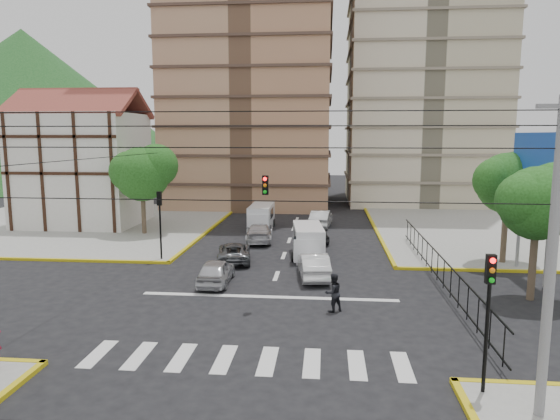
# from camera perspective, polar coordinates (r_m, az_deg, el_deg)

# --- Properties ---
(ground) EXTENTS (160.00, 160.00, 0.00)m
(ground) POSITION_cam_1_polar(r_m,az_deg,el_deg) (24.47, -1.62, -10.78)
(ground) COLOR black
(ground) RESTS_ON ground
(sidewalk_nw) EXTENTS (26.00, 26.00, 0.15)m
(sidewalk_nw) POSITION_cam_1_polar(r_m,az_deg,el_deg) (49.28, -22.34, -1.48)
(sidewalk_nw) COLOR gray
(sidewalk_nw) RESTS_ON ground
(sidewalk_ne) EXTENTS (26.00, 26.00, 0.15)m
(sidewalk_ne) POSITION_cam_1_polar(r_m,az_deg,el_deg) (46.92, 26.75, -2.23)
(sidewalk_ne) COLOR gray
(sidewalk_ne) RESTS_ON ground
(crosswalk_stripes) EXTENTS (12.00, 2.40, 0.01)m
(crosswalk_stripes) POSITION_cam_1_polar(r_m,az_deg,el_deg) (18.97, -3.92, -16.72)
(crosswalk_stripes) COLOR silver
(crosswalk_stripes) RESTS_ON ground
(stop_line) EXTENTS (13.00, 0.40, 0.01)m
(stop_line) POSITION_cam_1_polar(r_m,az_deg,el_deg) (25.60, -1.29, -9.89)
(stop_line) COLOR silver
(stop_line) RESTS_ON ground
(tudor_building) EXTENTS (10.80, 8.05, 12.23)m
(tudor_building) POSITION_cam_1_polar(r_m,az_deg,el_deg) (48.24, -21.63, 4.56)
(tudor_building) COLOR silver
(tudor_building) RESTS_ON ground
(distant_hill) EXTENTS (70.00, 70.00, 28.00)m
(distant_hill) POSITION_cam_1_polar(r_m,az_deg,el_deg) (109.61, -27.00, 10.71)
(distant_hill) COLOR #174719
(distant_hill) RESTS_ON ground
(park_fence) EXTENTS (0.10, 22.50, 1.66)m
(park_fence) POSITION_cam_1_polar(r_m,az_deg,el_deg) (29.25, 17.48, -7.93)
(park_fence) COLOR black
(park_fence) RESTS_ON ground
(billboard) EXTENTS (0.36, 6.20, 8.10)m
(billboard) POSITION_cam_1_polar(r_m,az_deg,el_deg) (31.24, 27.24, 3.74)
(billboard) COLOR slate
(billboard) RESTS_ON ground
(tree_park_a) EXTENTS (4.41, 3.60, 6.83)m
(tree_park_a) POSITION_cam_1_polar(r_m,az_deg,el_deg) (27.13, 27.51, 1.04)
(tree_park_a) COLOR #473828
(tree_park_a) RESTS_ON ground
(tree_park_c) EXTENTS (4.65, 3.80, 7.25)m
(tree_park_c) POSITION_cam_1_polar(r_m,az_deg,el_deg) (33.97, 24.72, 3.10)
(tree_park_c) COLOR #473828
(tree_park_c) RESTS_ON ground
(tree_tudor) EXTENTS (5.39, 4.40, 7.43)m
(tree_tudor) POSITION_cam_1_polar(r_m,az_deg,el_deg) (41.73, -15.37, 4.28)
(tree_tudor) COLOR #473828
(tree_tudor) RESTS_ON ground
(traffic_light_se) EXTENTS (0.28, 0.22, 4.40)m
(traffic_light_se) POSITION_cam_1_polar(r_m,az_deg,el_deg) (16.68, 22.73, -9.53)
(traffic_light_se) COLOR black
(traffic_light_se) RESTS_ON ground
(traffic_light_nw) EXTENTS (0.28, 0.22, 4.40)m
(traffic_light_nw) POSITION_cam_1_polar(r_m,az_deg,el_deg) (32.89, -13.57, -0.42)
(traffic_light_nw) COLOR black
(traffic_light_nw) RESTS_ON ground
(traffic_light_hanging) EXTENTS (18.00, 9.12, 0.92)m
(traffic_light_hanging) POSITION_cam_1_polar(r_m,az_deg,el_deg) (21.19, -2.36, 2.59)
(traffic_light_hanging) COLOR black
(traffic_light_hanging) RESTS_ON ground
(utility_pole_se) EXTENTS (1.40, 0.28, 9.00)m
(utility_pole_se) POSITION_cam_1_polar(r_m,az_deg,el_deg) (15.58, 28.62, -4.85)
(utility_pole_se) COLOR slate
(utility_pole_se) RESTS_ON ground
(van_right_lane) EXTENTS (2.34, 4.87, 2.11)m
(van_right_lane) POSITION_cam_1_polar(r_m,az_deg,el_deg) (33.31, 3.22, -3.73)
(van_right_lane) COLOR silver
(van_right_lane) RESTS_ON ground
(van_left_lane) EXTENTS (2.00, 4.69, 2.11)m
(van_left_lane) POSITION_cam_1_polar(r_m,az_deg,el_deg) (43.14, -2.19, -0.90)
(van_left_lane) COLOR silver
(van_left_lane) RESTS_ON ground
(car_silver_front_left) EXTENTS (1.72, 4.11, 1.39)m
(car_silver_front_left) POSITION_cam_1_polar(r_m,az_deg,el_deg) (27.80, -7.33, -6.97)
(car_silver_front_left) COLOR #B8B8BD
(car_silver_front_left) RESTS_ON ground
(car_white_front_right) EXTENTS (2.11, 4.58, 1.45)m
(car_white_front_right) POSITION_cam_1_polar(r_m,az_deg,el_deg) (28.75, 3.87, -6.33)
(car_white_front_right) COLOR silver
(car_white_front_right) RESTS_ON ground
(car_grey_mid_left) EXTENTS (2.76, 4.71, 1.23)m
(car_grey_mid_left) POSITION_cam_1_polar(r_m,az_deg,el_deg) (32.50, -5.28, -4.81)
(car_grey_mid_left) COLOR #55595D
(car_grey_mid_left) RESTS_ON ground
(car_silver_rear_left) EXTENTS (2.44, 5.02, 1.41)m
(car_silver_rear_left) POSITION_cam_1_polar(r_m,az_deg,el_deg) (38.30, -2.39, -2.60)
(car_silver_rear_left) COLOR silver
(car_silver_rear_left) RESTS_ON ground
(car_darkgrey_mid_right) EXTENTS (2.07, 3.90, 1.26)m
(car_darkgrey_mid_right) POSITION_cam_1_polar(r_m,az_deg,el_deg) (38.18, 4.28, -2.76)
(car_darkgrey_mid_right) COLOR #27282A
(car_darkgrey_mid_right) RESTS_ON ground
(car_white_rear_right) EXTENTS (2.09, 4.77, 1.52)m
(car_white_rear_right) POSITION_cam_1_polar(r_m,az_deg,el_deg) (44.48, 4.70, -0.98)
(car_white_rear_right) COLOR silver
(car_white_rear_right) RESTS_ON ground
(pedestrian_crosswalk) EXTENTS (1.10, 1.05, 1.80)m
(pedestrian_crosswalk) POSITION_cam_1_polar(r_m,az_deg,el_deg) (23.46, 6.09, -9.37)
(pedestrian_crosswalk) COLOR black
(pedestrian_crosswalk) RESTS_ON ground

